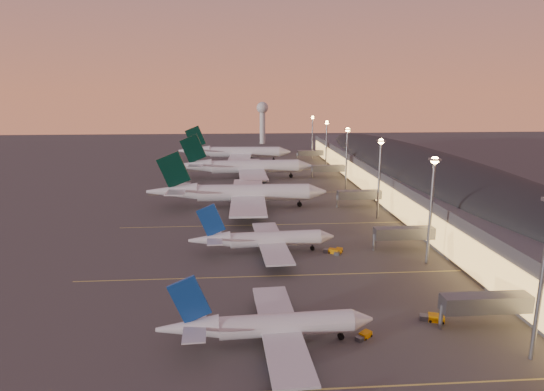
{
  "coord_description": "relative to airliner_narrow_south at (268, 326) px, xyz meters",
  "views": [
    {
      "loc": [
        -8.42,
        -99.68,
        40.28
      ],
      "look_at": [
        2.0,
        45.0,
        7.0
      ],
      "focal_mm": 30.0,
      "sensor_mm": 36.0,
      "label": 1
    }
  ],
  "objects": [
    {
      "name": "lane_markings",
      "position": [
        4.29,
        72.94,
        -3.26
      ],
      "size": [
        90.0,
        180.36,
        0.0
      ],
      "color": "#D8C659",
      "rests_on": "ground"
    },
    {
      "name": "baggage_tug_b",
      "position": [
        16.16,
        0.69,
        -2.83
      ],
      "size": [
        3.29,
        3.02,
        0.96
      ],
      "rotation": [
        0.0,
        0.0,
        0.69
      ],
      "color": "orange",
      "rests_on": "ground"
    },
    {
      "name": "airliner_wide_near",
      "position": [
        -4.93,
        90.4,
        1.96
      ],
      "size": [
        63.38,
        57.55,
        20.33
      ],
      "rotation": [
        0.0,
        0.0,
        -0.02
      ],
      "color": "silver",
      "rests_on": "ground"
    },
    {
      "name": "airliner_narrow_south",
      "position": [
        0.0,
        0.0,
        0.0
      ],
      "size": [
        35.4,
        31.62,
        12.65
      ],
      "rotation": [
        0.0,
        0.0,
        0.05
      ],
      "color": "silver",
      "rests_on": "ground"
    },
    {
      "name": "ground",
      "position": [
        4.29,
        32.94,
        -3.27
      ],
      "size": [
        700.0,
        700.0,
        0.0
      ],
      "primitive_type": "plane",
      "color": "#474442"
    },
    {
      "name": "terminal_building",
      "position": [
        66.13,
        105.41,
        5.51
      ],
      "size": [
        56.35,
        255.0,
        17.46
      ],
      "color": "#47474C",
      "rests_on": "ground"
    },
    {
      "name": "baggage_tug_a",
      "position": [
        30.16,
        5.58,
        -2.7
      ],
      "size": [
        4.52,
        3.0,
        1.26
      ],
      "rotation": [
        0.0,
        0.0,
        -0.35
      ],
      "color": "orange",
      "rests_on": "ground"
    },
    {
      "name": "light_masts",
      "position": [
        40.29,
        97.94,
        14.28
      ],
      "size": [
        2.2,
        217.2,
        25.9
      ],
      "color": "gray",
      "rests_on": "ground"
    },
    {
      "name": "baggage_tug_d",
      "position": [
        20.61,
        41.33,
        -2.77
      ],
      "size": [
        2.94,
        3.94,
        1.1
      ],
      "rotation": [
        0.0,
        0.0,
        1.11
      ],
      "color": "orange",
      "rests_on": "ground"
    },
    {
      "name": "airliner_narrow_north",
      "position": [
        1.47,
        43.33,
        0.18
      ],
      "size": [
        37.38,
        33.43,
        13.35
      ],
      "rotation": [
        0.0,
        0.0,
        0.06
      ],
      "color": "silver",
      "rests_on": "ground"
    },
    {
      "name": "airliner_wide_mid",
      "position": [
        -2.57,
        146.06,
        2.19
      ],
      "size": [
        66.13,
        60.06,
        21.2
      ],
      "rotation": [
        0.0,
        0.0,
        0.02
      ],
      "color": "silver",
      "rests_on": "ground"
    },
    {
      "name": "airliner_wide_far",
      "position": [
        -6.77,
        200.03,
        2.16
      ],
      "size": [
        65.9,
        60.09,
        21.09
      ],
      "rotation": [
        0.0,
        0.0,
        -0.06
      ],
      "color": "silver",
      "rests_on": "ground"
    },
    {
      "name": "baggage_tug_c",
      "position": [
        18.99,
        41.75,
        -2.75
      ],
      "size": [
        4.1,
        2.97,
        1.14
      ],
      "rotation": [
        0.0,
        0.0,
        -0.43
      ],
      "color": "orange",
      "rests_on": "ground"
    },
    {
      "name": "radar_tower",
      "position": [
        14.29,
        292.94,
        18.6
      ],
      "size": [
        9.0,
        9.0,
        32.5
      ],
      "color": "silver",
      "rests_on": "ground"
    }
  ]
}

